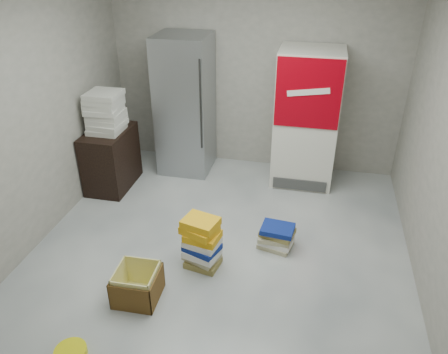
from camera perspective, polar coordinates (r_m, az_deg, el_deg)
name	(u,v)px	position (r m, az deg, el deg)	size (l,w,h in m)	color
ground	(213,270)	(4.57, -1.46, -12.09)	(5.00, 5.00, 0.00)	silver
room_shell	(210,103)	(3.64, -1.82, 9.62)	(4.04, 5.04, 2.82)	#A49E94
steel_fridge	(185,105)	(6.09, -5.08, 9.29)	(0.70, 0.72, 1.90)	#9DA0A5
coke_cooler	(306,118)	(5.85, 10.71, 7.54)	(0.80, 0.73, 1.80)	silver
wood_shelf	(111,159)	(5.99, -14.52, 2.33)	(0.50, 0.80, 0.80)	black
supply_box_stack	(105,112)	(5.73, -15.25, 8.20)	(0.44, 0.43, 0.52)	silver
phonebook_stack_main	(202,243)	(4.46, -2.94, -8.61)	(0.42, 0.39, 0.57)	olive
phonebook_stack_side	(276,236)	(4.83, 6.87, -7.71)	(0.41, 0.35, 0.27)	tan
cardboard_box	(138,286)	(4.29, -11.23, -13.82)	(0.42, 0.42, 0.33)	yellow
bucket_lid	(71,353)	(4.03, -19.38, -20.84)	(0.26, 0.26, 0.07)	yellow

